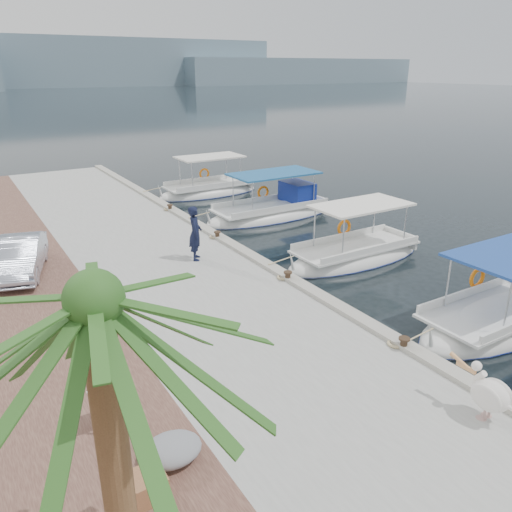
% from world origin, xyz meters
% --- Properties ---
extents(ground, '(400.00, 400.00, 0.00)m').
position_xyz_m(ground, '(0.00, 0.00, 0.00)').
color(ground, black).
rests_on(ground, ground).
extents(concrete_quay, '(6.00, 40.00, 0.50)m').
position_xyz_m(concrete_quay, '(-3.00, 5.00, 0.25)').
color(concrete_quay, '#979792').
rests_on(concrete_quay, ground).
extents(quay_curb, '(0.44, 40.00, 0.12)m').
position_xyz_m(quay_curb, '(-0.22, 5.00, 0.56)').
color(quay_curb, '#9E9B8C').
rests_on(quay_curb, concrete_quay).
extents(cobblestone_strip, '(4.00, 40.00, 0.50)m').
position_xyz_m(cobblestone_strip, '(-8.00, 5.00, 0.25)').
color(cobblestone_strip, brown).
rests_on(cobblestone_strip, ground).
extents(distant_hills, '(330.00, 60.00, 18.00)m').
position_xyz_m(distant_hills, '(29.61, 201.49, 7.61)').
color(distant_hills, slate).
rests_on(distant_hills, ground).
extents(fishing_caique_b, '(6.42, 2.48, 2.83)m').
position_xyz_m(fishing_caique_b, '(3.80, -3.46, 0.12)').
color(fishing_caique_b, silver).
rests_on(fishing_caique_b, ground).
extents(fishing_caique_c, '(6.27, 2.25, 2.83)m').
position_xyz_m(fishing_caique_c, '(3.73, 2.74, 0.13)').
color(fishing_caique_c, silver).
rests_on(fishing_caique_c, ground).
extents(fishing_caique_d, '(7.23, 2.53, 2.83)m').
position_xyz_m(fishing_caique_d, '(4.31, 9.49, 0.19)').
color(fishing_caique_d, silver).
rests_on(fishing_caique_d, ground).
extents(fishing_caique_e, '(6.27, 2.40, 2.83)m').
position_xyz_m(fishing_caique_e, '(3.73, 15.51, 0.12)').
color(fishing_caique_e, silver).
rests_on(fishing_caique_e, ground).
extents(mooring_bollards, '(0.28, 20.28, 0.33)m').
position_xyz_m(mooring_bollards, '(-0.35, 1.50, 0.69)').
color(mooring_bollards, black).
rests_on(mooring_bollards, concrete_quay).
extents(pelican, '(0.49, 1.40, 1.10)m').
position_xyz_m(pelican, '(-0.91, -6.17, 1.07)').
color(pelican, tan).
rests_on(pelican, concrete_quay).
extents(fisherman, '(0.74, 0.86, 1.99)m').
position_xyz_m(fisherman, '(-2.05, 4.89, 1.50)').
color(fisherman, black).
rests_on(fisherman, concrete_quay).
extents(date_palm, '(4.60, 4.60, 5.51)m').
position_xyz_m(date_palm, '(-8.23, -6.53, 5.06)').
color(date_palm, brown).
rests_on(date_palm, cobblestone_strip).
extents(parked_car, '(2.31, 3.98, 1.24)m').
position_xyz_m(parked_car, '(-7.67, 6.71, 1.12)').
color(parked_car, '#ADB4C5').
rests_on(parked_car, cobblestone_strip).
extents(wooden_crate, '(0.55, 0.55, 0.44)m').
position_xyz_m(wooden_crate, '(-7.34, -4.53, 0.72)').
color(wooden_crate, brown).
rests_on(wooden_crate, cobblestone_strip).
extents(tarp_bundle, '(1.10, 0.90, 0.40)m').
position_xyz_m(tarp_bundle, '(-6.68, -3.95, 0.70)').
color(tarp_bundle, gray).
rests_on(tarp_bundle, cobblestone_strip).
extents(folding_table, '(0.55, 0.55, 0.73)m').
position_xyz_m(folding_table, '(-7.41, -2.46, 1.02)').
color(folding_table, silver).
rests_on(folding_table, cobblestone_strip).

